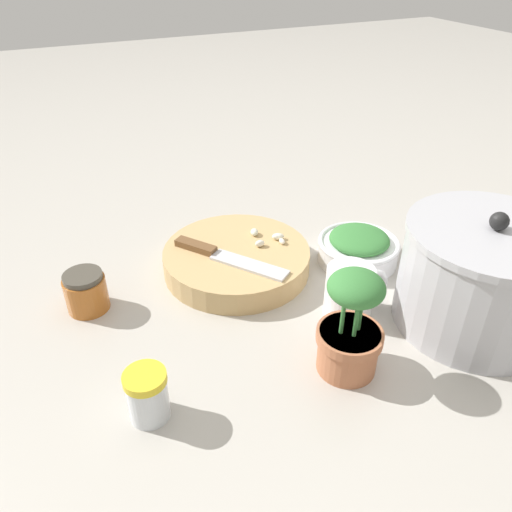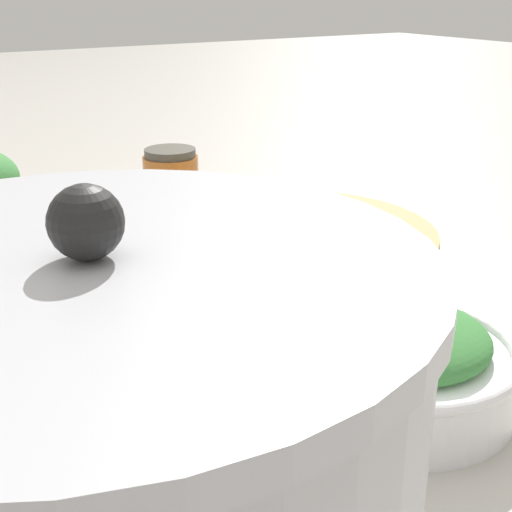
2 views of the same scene
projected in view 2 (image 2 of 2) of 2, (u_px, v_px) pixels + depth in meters
ground_plane at (226, 318)px, 0.61m from camera, size 5.00×5.00×0.00m
cutting_board at (293, 251)px, 0.70m from camera, size 0.28×0.28×0.05m
chef_knife at (263, 218)px, 0.71m from camera, size 0.16×0.20×0.01m
garlic_cloves at (343, 242)px, 0.64m from camera, size 0.07×0.07×0.01m
herb_bowl at (401, 361)px, 0.48m from camera, size 0.16×0.16×0.07m
coffee_mug at (165, 330)px, 0.49m from camera, size 0.11×0.08×0.09m
honey_jar at (171, 177)px, 0.91m from camera, size 0.07×0.07×0.07m
stock_pot at (107, 458)px, 0.29m from camera, size 0.26×0.26×0.20m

